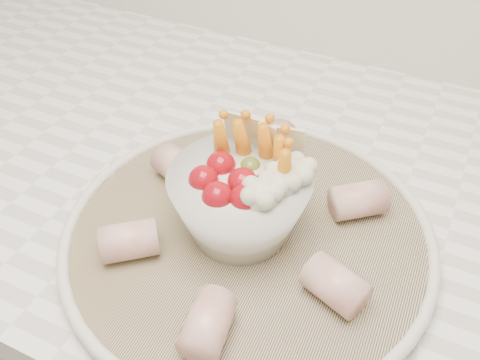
% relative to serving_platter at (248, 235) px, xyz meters
% --- Properties ---
extents(serving_platter, '(0.39, 0.39, 0.02)m').
position_rel_serving_platter_xyz_m(serving_platter, '(0.00, 0.00, 0.00)').
color(serving_platter, navy).
rests_on(serving_platter, kitchen_counter).
extents(veggie_bowl, '(0.14, 0.14, 0.12)m').
position_rel_serving_platter_xyz_m(veggie_bowl, '(-0.01, 0.00, 0.05)').
color(veggie_bowl, silver).
rests_on(veggie_bowl, serving_platter).
extents(cured_meat_rolls, '(0.27, 0.31, 0.04)m').
position_rel_serving_platter_xyz_m(cured_meat_rolls, '(0.00, -0.00, 0.02)').
color(cured_meat_rolls, '#BE5D57').
rests_on(cured_meat_rolls, serving_platter).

